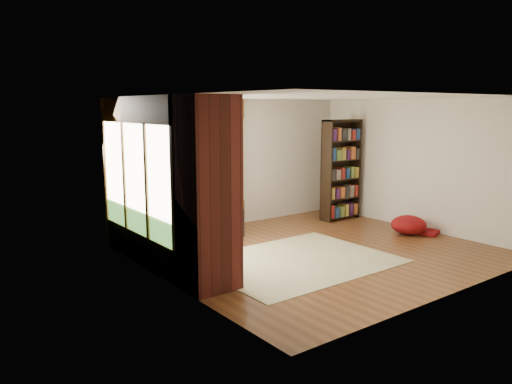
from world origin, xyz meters
TOP-DOWN VIEW (x-y plane):
  - floor at (0.00, 0.00)m, footprint 5.50×5.50m
  - ceiling at (0.00, 0.00)m, footprint 5.50×5.50m
  - wall_back at (0.00, 2.50)m, footprint 5.50×0.04m
  - wall_front at (0.00, -2.50)m, footprint 5.50×0.04m
  - wall_left at (-2.75, 0.00)m, footprint 0.04×5.00m
  - wall_right at (2.75, 0.00)m, footprint 0.04×5.00m
  - windows_back at (-1.20, 2.47)m, footprint 2.82×0.10m
  - windows_left at (-2.72, 1.20)m, footprint 0.10×2.62m
  - roller_blind at (-2.69, 2.03)m, footprint 0.03×0.72m
  - brick_chimney at (-2.40, -0.35)m, footprint 0.70×0.70m
  - sectional_sofa at (-1.95, 1.70)m, footprint 2.20×2.20m
  - area_rug at (-0.66, -0.20)m, footprint 3.03×2.33m
  - bookshelf at (2.14, 1.53)m, footprint 0.93×0.31m
  - pouf at (2.24, -0.20)m, footprint 0.77×0.77m
  - dog_tan at (-1.51, 1.76)m, footprint 1.02×1.01m
  - dog_brindle at (-2.26, 1.22)m, footprint 0.77×0.89m
  - throw_pillows at (-1.86, 1.75)m, footprint 1.98×1.68m

SIDE VIEW (x-z plane):
  - floor at x=0.00m, z-range 0.00..0.00m
  - area_rug at x=-0.66m, z-range 0.00..0.01m
  - pouf at x=2.24m, z-range 0.01..0.37m
  - sectional_sofa at x=-1.95m, z-range -0.10..0.70m
  - dog_brindle at x=-2.26m, z-range 0.54..0.97m
  - throw_pillows at x=-1.86m, z-range 0.55..1.00m
  - dog_tan at x=-1.51m, z-range 0.54..1.05m
  - bookshelf at x=2.14m, z-range 0.00..2.18m
  - wall_back at x=0.00m, z-range 0.00..2.60m
  - wall_front at x=0.00m, z-range 0.00..2.60m
  - wall_left at x=-2.75m, z-range 0.00..2.60m
  - wall_right at x=2.75m, z-range 0.00..2.60m
  - brick_chimney at x=-2.40m, z-range 0.00..2.60m
  - windows_back at x=-1.20m, z-range 0.40..2.30m
  - windows_left at x=-2.72m, z-range 0.40..2.30m
  - roller_blind at x=-2.69m, z-range 1.30..2.20m
  - ceiling at x=0.00m, z-range 2.60..2.60m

